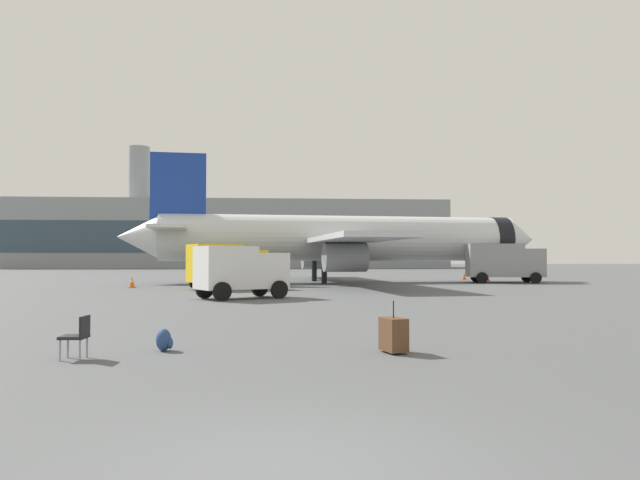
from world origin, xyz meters
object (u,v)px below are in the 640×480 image
Objects in this scene: cargo_van at (241,269)px; gate_chair at (78,334)px; fuel_truck at (504,261)px; service_truck at (226,265)px; safety_cone_far at (132,282)px; safety_cone_near at (487,277)px; safety_cone_mid at (464,276)px; traveller_backpack at (164,340)px; airplane_at_gate at (340,239)px; rolling_suitcase at (394,334)px.

cargo_van is 17.52m from gate_chair.
service_truck is at bearing -157.98° from fuel_truck.
fuel_truck is 8.20× the size of safety_cone_far.
fuel_truck is at bearing 57.34° from gate_chair.
safety_cone_near is 1.18× the size of safety_cone_mid.
fuel_truck is at bearing 12.24° from safety_cone_far.
safety_cone_mid is (20.83, 16.32, -1.28)m from service_truck.
safety_cone_mid is at bearing 38.08° from service_truck.
traveller_backpack is at bearing -115.63° from safety_cone_mid.
safety_cone_far is at bearing 158.19° from service_truck.
airplane_at_gate reaches higher than safety_cone_near.
safety_cone_near is 1.64× the size of traveller_backpack.
safety_cone_far is at bearing -167.76° from fuel_truck.
rolling_suitcase is at bearing -109.61° from safety_cone_mid.
rolling_suitcase is (5.88, -25.66, -1.22)m from service_truck.
gate_chair is at bearing -119.98° from safety_cone_near.
airplane_at_gate is 13.93m from safety_cone_mid.
service_truck is 0.84× the size of fuel_truck.
safety_cone_near is at bearing 7.83° from airplane_at_gate.
airplane_at_gate is 7.43× the size of cargo_van.
safety_cone_near is at bearing 89.62° from fuel_truck.
cargo_van is (-20.27, -17.43, -0.32)m from fuel_truck.
service_truck is 26.50m from safety_cone_mid.
airplane_at_gate is 13.61m from fuel_truck.
safety_cone_far is at bearing 113.81° from rolling_suitcase.
safety_cone_near is at bearing 67.46° from rolling_suitcase.
safety_cone_near is 44.70m from gate_chair.
traveller_backpack is (-20.80, -33.87, -1.54)m from fuel_truck.
fuel_truck reaches higher than safety_cone_near.
traveller_backpack is at bearing -101.75° from airplane_at_gate.
fuel_truck is 4.14m from safety_cone_near.
airplane_at_gate is at bearing 78.25° from traveller_backpack.
traveller_backpack is at bearing 173.08° from rolling_suitcase.
cargo_van is at bearing -109.61° from airplane_at_gate.
safety_cone_near is 43.14m from traveller_backpack.
service_truck reaches higher than cargo_van.
safety_cone_mid is at bearing 64.37° from traveller_backpack.
service_truck is at bearing 92.23° from traveller_backpack.
fuel_truck is 41.37m from gate_chair.
safety_cone_far is (-8.12, 11.27, -1.07)m from cargo_van.
fuel_truck is at bearing 65.24° from rolling_suitcase.
fuel_truck reaches higher than safety_cone_far.
rolling_suitcase is 6.42m from gate_chair.
fuel_truck is 26.74m from cargo_van.
traveller_backpack is 1.80m from gate_chair.
airplane_at_gate reaches higher than safety_cone_mid.
safety_cone_mid is 0.78× the size of gate_chair.
rolling_suitcase is at bearing -94.03° from airplane_at_gate.
rolling_suitcase reaches higher than safety_cone_mid.
safety_cone_near is (21.80, 12.71, -1.22)m from service_truck.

